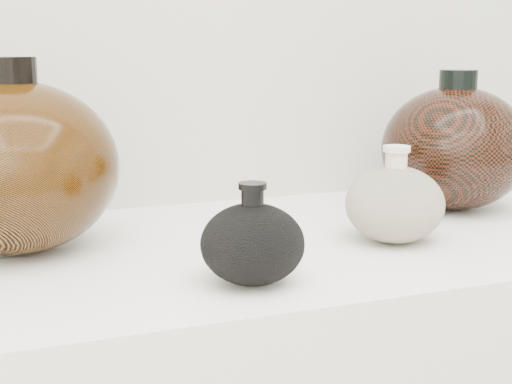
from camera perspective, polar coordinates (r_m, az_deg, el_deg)
name	(u,v)px	position (r m, az deg, el deg)	size (l,w,h in m)	color
black_gourd_vase	(252,243)	(0.75, -0.28, -4.10)	(0.14, 0.14, 0.11)	black
cream_gourd_vase	(395,203)	(0.93, 11.03, -0.90)	(0.15, 0.15, 0.12)	beige
left_round_pot	(16,167)	(0.91, -18.63, 1.94)	(0.31, 0.31, 0.24)	black
right_round_pot	(454,148)	(1.14, 15.59, 3.44)	(0.25, 0.25, 0.21)	black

